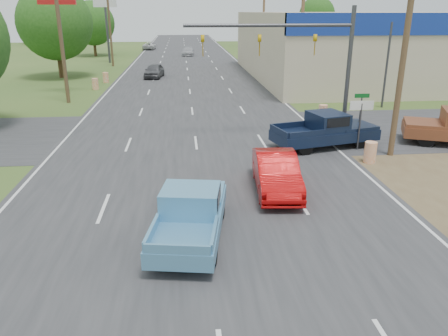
{
  "coord_description": "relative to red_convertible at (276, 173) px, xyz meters",
  "views": [
    {
      "loc": [
        -0.61,
        -6.64,
        6.7
      ],
      "look_at": [
        0.79,
        8.29,
        1.3
      ],
      "focal_mm": 35.0,
      "sensor_mm": 36.0,
      "label": 1
    }
  ],
  "objects": [
    {
      "name": "main_road",
      "position": [
        -2.92,
        30.94,
        -0.73
      ],
      "size": [
        15.0,
        180.0,
        0.02
      ],
      "primitive_type": "cube",
      "color": "#2D2D30",
      "rests_on": "ground"
    },
    {
      "name": "tree_1",
      "position": [
        -16.42,
        32.94,
        4.83
      ],
      "size": [
        7.56,
        7.56,
        9.36
      ],
      "color": "#422D19",
      "rests_on": "ground"
    },
    {
      "name": "lane_sign",
      "position": [
        5.28,
        4.94,
        1.16
      ],
      "size": [
        1.2,
        0.08,
        2.52
      ],
      "color": "#3F3F44",
      "rests_on": "ground"
    },
    {
      "name": "tree_5",
      "position": [
        27.08,
        85.94,
        5.14
      ],
      "size": [
        7.98,
        7.98,
        9.88
      ],
      "color": "#422D19",
      "rests_on": "ground"
    },
    {
      "name": "pole_sign_left_far",
      "position": [
        -13.42,
        46.94,
        6.43
      ],
      "size": [
        3.0,
        0.35,
        9.2
      ],
      "color": "#3F3F44",
      "rests_on": "ground"
    },
    {
      "name": "utility_pole_3",
      "position": [
        6.58,
        39.94,
        4.58
      ],
      "size": [
        2.0,
        0.28,
        10.0
      ],
      "color": "#4C3823",
      "rests_on": "ground"
    },
    {
      "name": "utility_pole_5",
      "position": [
        -12.42,
        18.94,
        4.58
      ],
      "size": [
        2.0,
        0.28,
        10.0
      ],
      "color": "#4C3823",
      "rests_on": "ground"
    },
    {
      "name": "distant_car_white",
      "position": [
        -9.42,
        68.57,
        -0.11
      ],
      "size": [
        2.41,
        4.69,
        1.26
      ],
      "primitive_type": "imported",
      "rotation": [
        0.0,
        0.0,
        3.07
      ],
      "color": "silver",
      "rests_on": "ground"
    },
    {
      "name": "tree_2",
      "position": [
        -17.12,
        56.94,
        4.21
      ],
      "size": [
        6.72,
        6.72,
        8.32
      ],
      "color": "#422D19",
      "rests_on": "ground"
    },
    {
      "name": "utility_pole_2",
      "position": [
        6.58,
        21.94,
        4.58
      ],
      "size": [
        2.0,
        0.28,
        10.0
      ],
      "color": "#4C3823",
      "rests_on": "ground"
    },
    {
      "name": "barrel_2",
      "position": [
        -11.42,
        24.94,
        -0.24
      ],
      "size": [
        0.56,
        0.56,
        1.0
      ],
      "primitive_type": "cylinder",
      "color": "orange",
      "rests_on": "ground"
    },
    {
      "name": "utility_pole_1",
      "position": [
        6.58,
        3.94,
        4.58
      ],
      "size": [
        2.0,
        0.28,
        10.0
      ],
      "color": "#4C3823",
      "rests_on": "ground"
    },
    {
      "name": "barrel_1",
      "position": [
        5.48,
        11.44,
        -0.24
      ],
      "size": [
        0.56,
        0.56,
        1.0
      ],
      "primitive_type": "cylinder",
      "color": "orange",
      "rests_on": "ground"
    },
    {
      "name": "signal_mast",
      "position": [
        2.9,
        7.94,
        4.06
      ],
      "size": [
        9.12,
        0.4,
        7.0
      ],
      "color": "#3F3F44",
      "rests_on": "ground"
    },
    {
      "name": "distant_car_silver",
      "position": [
        -2.55,
        56.45,
        -0.1
      ],
      "size": [
        2.0,
        4.5,
        1.28
      ],
      "primitive_type": "imported",
      "rotation": [
        0.0,
        0.0,
        -0.05
      ],
      "color": "#B2B2B7",
      "rests_on": "ground"
    },
    {
      "name": "cross_road",
      "position": [
        -2.92,
        8.94,
        -0.73
      ],
      "size": [
        120.0,
        10.0,
        0.02
      ],
      "primitive_type": "cube",
      "color": "#2D2D30",
      "rests_on": "ground"
    },
    {
      "name": "utility_pole_6",
      "position": [
        -12.42,
        42.94,
        4.58
      ],
      "size": [
        2.0,
        0.28,
        10.0
      ],
      "color": "#4C3823",
      "rests_on": "ground"
    },
    {
      "name": "pole_sign_left_near",
      "position": [
        -13.42,
        22.94,
        6.43
      ],
      "size": [
        3.0,
        0.35,
        9.2
      ],
      "color": "#3F3F44",
      "rests_on": "ground"
    },
    {
      "name": "distant_car_grey",
      "position": [
        -6.51,
        31.96,
        -0.02
      ],
      "size": [
        2.26,
        4.45,
        1.45
      ],
      "primitive_type": "imported",
      "rotation": [
        0.0,
        0.0,
        -0.13
      ],
      "color": "#4C4C50",
      "rests_on": "ground"
    },
    {
      "name": "tree_6",
      "position": [
        -32.92,
        85.94,
        5.76
      ],
      "size": [
        8.82,
        8.82,
        10.92
      ],
      "color": "#422D19",
      "rests_on": "ground"
    },
    {
      "name": "blue_pickup",
      "position": [
        -3.4,
        -3.38,
        0.08
      ],
      "size": [
        2.67,
        5.16,
        1.63
      ],
      "rotation": [
        0.0,
        0.0,
        -0.16
      ],
      "color": "black",
      "rests_on": "ground"
    },
    {
      "name": "red_convertible",
      "position": [
        0.0,
        0.0,
        0.0
      ],
      "size": [
        1.91,
        4.61,
        1.48
      ],
      "primitive_type": "imported",
      "rotation": [
        0.0,
        0.0,
        -0.08
      ],
      "color": "#AF0808",
      "rests_on": "ground"
    },
    {
      "name": "barrel_3",
      "position": [
        -11.12,
        28.94,
        -0.24
      ],
      "size": [
        0.56,
        0.56,
        1.0
      ],
      "primitive_type": "cylinder",
      "color": "orange",
      "rests_on": "ground"
    },
    {
      "name": "street_name_sign",
      "position": [
        5.88,
        6.44,
        0.87
      ],
      "size": [
        0.8,
        0.08,
        2.61
      ],
      "color": "#3F3F44",
      "rests_on": "ground"
    },
    {
      "name": "barrel_0",
      "position": [
        5.08,
        2.94,
        -0.24
      ],
      "size": [
        0.56,
        0.56,
        1.0
      ],
      "primitive_type": "cylinder",
      "color": "orange",
      "rests_on": "ground"
    },
    {
      "name": "navy_pickup",
      "position": [
        3.87,
        5.67,
        0.17
      ],
      "size": [
        5.79,
        3.39,
        1.8
      ],
      "rotation": [
        0.0,
        0.0,
        -1.32
      ],
      "color": "black",
      "rests_on": "ground"
    }
  ]
}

